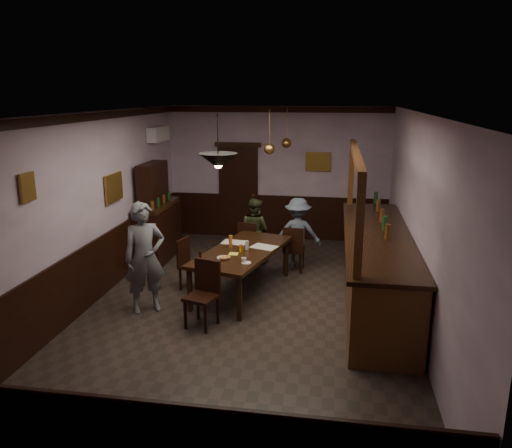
% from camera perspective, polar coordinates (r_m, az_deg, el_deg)
% --- Properties ---
extents(room, '(5.01, 8.01, 3.01)m').
position_cam_1_polar(room, '(7.48, -1.12, 0.99)').
color(room, '#2D2621').
rests_on(room, ground).
extents(dining_table, '(1.51, 2.38, 0.75)m').
position_cam_1_polar(dining_table, '(8.33, -1.58, -3.38)').
color(dining_table, black).
rests_on(dining_table, ground).
extents(chair_far_left, '(0.46, 0.46, 0.88)m').
position_cam_1_polar(chair_far_left, '(9.68, -0.81, -2.04)').
color(chair_far_left, black).
rests_on(chair_far_left, ground).
extents(chair_far_right, '(0.40, 0.40, 0.88)m').
position_cam_1_polar(chair_far_right, '(9.36, 4.31, -2.66)').
color(chair_far_right, black).
rests_on(chair_far_right, ground).
extents(chair_near, '(0.52, 0.52, 0.96)m').
position_cam_1_polar(chair_near, '(7.28, -5.95, -7.55)').
color(chair_near, black).
rests_on(chair_near, ground).
extents(chair_side, '(0.47, 0.47, 0.88)m').
position_cam_1_polar(chair_side, '(8.64, -7.70, -4.26)').
color(chair_side, black).
rests_on(chair_side, ground).
extents(person_standing, '(0.75, 0.69, 1.72)m').
position_cam_1_polar(person_standing, '(7.76, -12.59, -3.78)').
color(person_standing, slate).
rests_on(person_standing, ground).
extents(person_seated_left, '(0.78, 0.73, 1.29)m').
position_cam_1_polar(person_seated_left, '(9.87, -0.17, -0.71)').
color(person_seated_left, '#384227').
rests_on(person_seated_left, ground).
extents(person_seated_right, '(0.90, 0.54, 1.37)m').
position_cam_1_polar(person_seated_right, '(9.55, 4.79, -1.05)').
color(person_seated_right, slate).
rests_on(person_seated_right, ground).
extents(newspaper_left, '(0.45, 0.34, 0.01)m').
position_cam_1_polar(newspaper_left, '(8.70, -2.49, -2.11)').
color(newspaper_left, silver).
rests_on(newspaper_left, dining_table).
extents(newspaper_right, '(0.50, 0.43, 0.01)m').
position_cam_1_polar(newspaper_right, '(8.44, 0.94, -2.63)').
color(newspaper_right, silver).
rests_on(newspaper_right, dining_table).
extents(napkin, '(0.18, 0.18, 0.00)m').
position_cam_1_polar(napkin, '(8.10, -2.59, -3.42)').
color(napkin, '#F1E258').
rests_on(napkin, dining_table).
extents(saucer, '(0.15, 0.15, 0.01)m').
position_cam_1_polar(saucer, '(7.67, -1.12, -4.45)').
color(saucer, white).
rests_on(saucer, dining_table).
extents(coffee_cup, '(0.10, 0.10, 0.07)m').
position_cam_1_polar(coffee_cup, '(7.66, -1.41, -4.13)').
color(coffee_cup, white).
rests_on(coffee_cup, saucer).
extents(pastry_plate, '(0.22, 0.22, 0.01)m').
position_cam_1_polar(pastry_plate, '(7.91, -3.70, -3.87)').
color(pastry_plate, white).
rests_on(pastry_plate, dining_table).
extents(pastry_ring_a, '(0.13, 0.13, 0.04)m').
position_cam_1_polar(pastry_ring_a, '(7.82, -3.73, -3.87)').
color(pastry_ring_a, '#C68C47').
rests_on(pastry_ring_a, pastry_plate).
extents(pastry_ring_b, '(0.13, 0.13, 0.04)m').
position_cam_1_polar(pastry_ring_b, '(7.84, -3.37, -3.82)').
color(pastry_ring_b, '#C68C47').
rests_on(pastry_ring_b, pastry_plate).
extents(soda_can, '(0.07, 0.07, 0.12)m').
position_cam_1_polar(soda_can, '(8.17, -1.70, -2.83)').
color(soda_can, gold).
rests_on(soda_can, dining_table).
extents(beer_glass, '(0.06, 0.06, 0.20)m').
position_cam_1_polar(beer_glass, '(8.45, -2.93, -1.96)').
color(beer_glass, '#BF721E').
rests_on(beer_glass, dining_table).
extents(water_glass, '(0.06, 0.06, 0.15)m').
position_cam_1_polar(water_glass, '(8.29, -1.05, -2.45)').
color(water_glass, silver).
rests_on(water_glass, dining_table).
extents(pepper_mill, '(0.04, 0.04, 0.14)m').
position_cam_1_polar(pepper_mill, '(7.86, -6.39, -3.56)').
color(pepper_mill, black).
rests_on(pepper_mill, dining_table).
extents(sideboard, '(0.53, 1.48, 1.96)m').
position_cam_1_polar(sideboard, '(10.19, -11.29, 0.31)').
color(sideboard, black).
rests_on(sideboard, ground).
extents(bar_counter, '(1.01, 4.34, 2.43)m').
position_cam_1_polar(bar_counter, '(8.16, 13.55, -4.73)').
color(bar_counter, '#472213').
rests_on(bar_counter, ground).
extents(door_back, '(0.90, 0.06, 2.10)m').
position_cam_1_polar(door_back, '(11.53, -2.02, 3.62)').
color(door_back, black).
rests_on(door_back, ground).
extents(ac_unit, '(0.20, 0.85, 0.30)m').
position_cam_1_polar(ac_unit, '(10.73, -11.10, 10.08)').
color(ac_unit, white).
rests_on(ac_unit, ground).
extents(picture_left_small, '(0.04, 0.28, 0.36)m').
position_cam_1_polar(picture_left_small, '(6.80, -24.67, 3.84)').
color(picture_left_small, olive).
rests_on(picture_left_small, ground).
extents(picture_left_large, '(0.04, 0.62, 0.48)m').
position_cam_1_polar(picture_left_large, '(8.93, -15.94, 4.02)').
color(picture_left_large, olive).
rests_on(picture_left_large, ground).
extents(picture_back, '(0.55, 0.04, 0.42)m').
position_cam_1_polar(picture_back, '(11.21, 7.09, 7.09)').
color(picture_back, olive).
rests_on(picture_back, ground).
extents(pendant_iron, '(0.56, 0.56, 0.78)m').
position_cam_1_polar(pendant_iron, '(7.26, -4.35, 7.20)').
color(pendant_iron, black).
rests_on(pendant_iron, ground).
extents(pendant_brass_mid, '(0.20, 0.20, 0.81)m').
position_cam_1_polar(pendant_brass_mid, '(9.09, 1.54, 8.57)').
color(pendant_brass_mid, '#BF8C3F').
rests_on(pendant_brass_mid, ground).
extents(pendant_brass_far, '(0.20, 0.20, 0.81)m').
position_cam_1_polar(pendant_brass_far, '(10.17, 3.52, 9.21)').
color(pendant_brass_far, '#BF8C3F').
rests_on(pendant_brass_far, ground).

